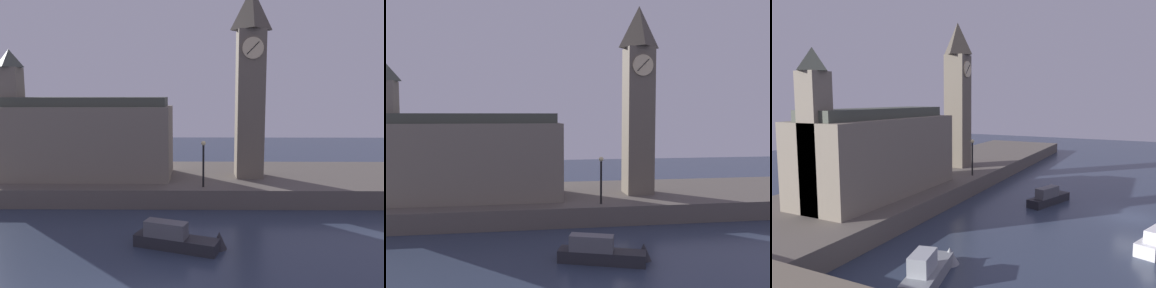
% 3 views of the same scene
% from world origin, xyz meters
% --- Properties ---
extents(far_embankment, '(70.00, 12.00, 1.50)m').
position_xyz_m(far_embankment, '(0.00, 20.00, 0.75)').
color(far_embankment, '#5B544C').
rests_on(far_embankment, ground).
extents(clock_tower, '(2.54, 2.58, 16.15)m').
position_xyz_m(clock_tower, '(6.89, 18.98, 9.86)').
color(clock_tower, '#6B6051').
rests_on(clock_tower, far_embankment).
extents(parliament_hall, '(14.71, 5.61, 11.06)m').
position_xyz_m(parliament_hall, '(-7.64, 18.82, 4.96)').
color(parliament_hall, slate).
rests_on(parliament_hall, far_embankment).
extents(streetlamp, '(0.36, 0.36, 3.67)m').
position_xyz_m(streetlamp, '(2.81, 15.20, 3.80)').
color(streetlamp, black).
rests_on(streetlamp, far_embankment).
extents(boat_barge_dark, '(5.71, 2.79, 1.83)m').
position_xyz_m(boat_barge_dark, '(1.44, 6.88, 0.56)').
color(boat_barge_dark, '#232328').
rests_on(boat_barge_dark, ground).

